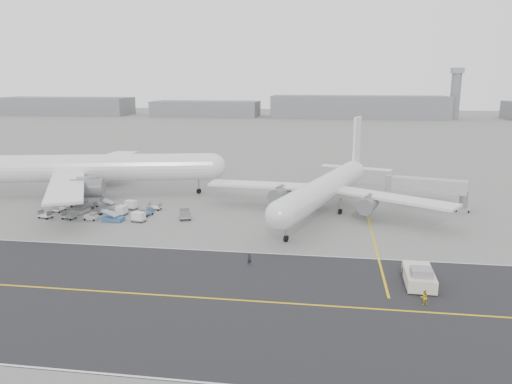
# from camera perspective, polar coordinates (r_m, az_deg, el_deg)

# --- Properties ---
(ground) EXTENTS (700.00, 700.00, 0.00)m
(ground) POSITION_cam_1_polar(r_m,az_deg,el_deg) (76.76, -9.32, -5.87)
(ground) COLOR gray
(ground) RESTS_ON ground
(taxiway) EXTENTS (220.00, 59.00, 0.03)m
(taxiway) POSITION_cam_1_polar(r_m,az_deg,el_deg) (59.37, -9.94, -11.59)
(taxiway) COLOR #262628
(taxiway) RESTS_ON ground
(horizon_buildings) EXTENTS (520.00, 28.00, 28.00)m
(horizon_buildings) POSITION_cam_1_polar(r_m,az_deg,el_deg) (330.13, 9.79, 8.37)
(horizon_buildings) COLOR gray
(horizon_buildings) RESTS_ON ground
(control_tower) EXTENTS (7.00, 7.00, 31.25)m
(control_tower) POSITION_cam_1_polar(r_m,az_deg,el_deg) (343.06, 21.84, 10.53)
(control_tower) COLOR gray
(control_tower) RESTS_ON ground
(airliner_a) EXTENTS (58.68, 57.42, 20.53)m
(airliner_a) POSITION_cam_1_polar(r_m,az_deg,el_deg) (111.63, -18.85, 2.60)
(airliner_a) COLOR white
(airliner_a) RESTS_ON ground
(airliner_b) EXTENTS (45.14, 46.04, 16.41)m
(airliner_b) POSITION_cam_1_polar(r_m,az_deg,el_deg) (92.90, 8.02, 0.48)
(airliner_b) COLOR white
(airliner_b) RESTS_ON ground
(pushback_tug) EXTENTS (3.51, 9.11, 2.60)m
(pushback_tug) POSITION_cam_1_polar(r_m,az_deg,el_deg) (64.08, 18.15, -9.16)
(pushback_tug) COLOR beige
(pushback_tug) RESTS_ON ground
(jet_bridge) EXTENTS (15.87, 6.81, 5.94)m
(jet_bridge) POSITION_cam_1_polar(r_m,az_deg,el_deg) (101.09, 18.96, 0.56)
(jet_bridge) COLOR gray
(jet_bridge) RESTS_ON ground
(gse_cluster) EXTENTS (26.64, 18.81, 1.81)m
(gse_cluster) POSITION_cam_1_polar(r_m,az_deg,el_deg) (96.55, -17.23, -2.40)
(gse_cluster) COLOR #95959A
(gse_cluster) RESTS_ON ground
(stray_dolly) EXTENTS (2.65, 3.33, 1.78)m
(stray_dolly) POSITION_cam_1_polar(r_m,az_deg,el_deg) (89.52, -8.11, -3.12)
(stray_dolly) COLOR silver
(stray_dolly) RESTS_ON ground
(ground_crew_a) EXTENTS (0.69, 0.58, 1.61)m
(ground_crew_a) POSITION_cam_1_polar(r_m,az_deg,el_deg) (67.25, -0.76, -7.69)
(ground_crew_a) COLOR black
(ground_crew_a) RESTS_ON ground
(ground_crew_b) EXTENTS (0.97, 0.83, 1.75)m
(ground_crew_b) POSITION_cam_1_polar(r_m,az_deg,el_deg) (59.04, 18.66, -11.33)
(ground_crew_b) COLOR gold
(ground_crew_b) RESTS_ON ground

